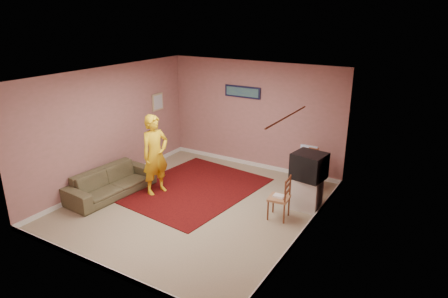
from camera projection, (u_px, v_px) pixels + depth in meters
The scene contains 26 objects.
ground at pixel (196, 205), 8.03m from camera, with size 5.00×5.00×0.00m, color tan.
wall_back at pixel (254, 115), 9.63m from camera, with size 4.50×0.02×2.60m, color #AA7071.
wall_front at pixel (92, 192), 5.57m from camera, with size 4.50×0.02×2.60m, color #AA7071.
wall_left at pixel (110, 127), 8.69m from camera, with size 0.02×5.00×2.60m, color #AA7071.
wall_right at pixel (308, 166), 6.51m from camera, with size 0.02×5.00×2.60m, color #AA7071.
ceiling at pixel (193, 75), 7.17m from camera, with size 4.50×5.00×0.02m, color white.
baseboard_back at pixel (252, 164), 10.03m from camera, with size 4.50×0.02×0.10m, color silver.
baseboard_front at pixel (102, 267), 5.99m from camera, with size 4.50×0.02×0.10m, color silver.
baseboard_left at pixel (115, 180), 9.09m from camera, with size 0.02×5.00×0.10m, color silver.
baseboard_right at pixel (302, 233), 6.93m from camera, with size 0.02×5.00×0.10m, color silver.
window at pixel (287, 176), 5.73m from camera, with size 0.01×1.10×1.50m, color black.
curtain_sheer at pixel (281, 192), 5.68m from camera, with size 0.01×0.75×2.10m, color white.
curtain_floral at pixel (298, 175), 6.26m from camera, with size 0.01×0.35×2.10m, color beige.
curtain_rod at pixel (287, 117), 5.47m from camera, with size 0.02×0.02×1.40m, color brown.
picture_back at pixel (242, 92), 9.56m from camera, with size 0.95×0.04×0.28m.
picture_left at pixel (158, 102), 9.89m from camera, with size 0.04×0.38×0.42m.
area_rug at pixel (193, 188), 8.75m from camera, with size 2.37×2.97×0.02m, color black.
tv_cabinet at pixel (307, 193), 7.79m from camera, with size 0.50×0.46×0.64m, color silver.
crt_tv at pixel (309, 166), 7.60m from camera, with size 0.66×0.61×0.51m.
chair_a at pixel (305, 165), 8.48m from camera, with size 0.49×0.47×0.52m.
dvd_player at pixel (305, 168), 8.50m from camera, with size 0.31×0.22×0.05m, color #B3B3B8.
blue_throw at pixel (309, 154), 8.57m from camera, with size 0.37×0.05×0.39m, color #8AADE2.
chair_b at pixel (279, 193), 7.36m from camera, with size 0.40×0.42×0.46m.
game_console at pixel (279, 196), 7.38m from camera, with size 0.20×0.15×0.04m, color white.
sofa at pixel (111, 182), 8.38m from camera, with size 1.93×0.75×0.56m, color brown.
person at pixel (155, 155), 8.30m from camera, with size 0.62×0.41×1.71m, color gold.
Camera 1 is at (4.18, -5.90, 3.70)m, focal length 32.00 mm.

